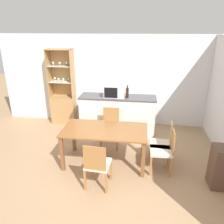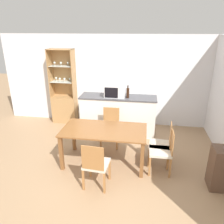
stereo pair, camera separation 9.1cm
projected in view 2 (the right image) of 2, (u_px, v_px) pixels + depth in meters
name	position (u px, v px, depth m)	size (l,w,h in m)	color
ground_plane	(98.00, 175.00, 4.29)	(18.00, 18.00, 0.00)	#A37F5B
wall_back	(117.00, 81.00, 6.25)	(6.80, 0.06, 2.55)	silver
kitchen_counter	(118.00, 115.00, 5.85)	(1.99, 0.60, 1.03)	white
display_cabinet	(65.00, 102.00, 6.54)	(0.71, 0.36, 2.16)	tan
dining_table	(104.00, 134.00, 4.47)	(1.71, 0.90, 0.77)	brown
dining_chair_head_far	(110.00, 127.00, 5.26)	(0.43, 0.43, 0.91)	beige
dining_chair_head_near	(96.00, 164.00, 3.82)	(0.45, 0.45, 0.91)	beige
dining_chair_side_right_far	(162.00, 144.00, 4.49)	(0.45, 0.45, 0.91)	beige
dining_chair_side_right_near	(163.00, 151.00, 4.25)	(0.43, 0.43, 0.91)	beige
microwave	(115.00, 91.00, 5.59)	(0.52, 0.34, 0.30)	silver
wine_bottle	(128.00, 93.00, 5.51)	(0.07, 0.07, 0.32)	black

